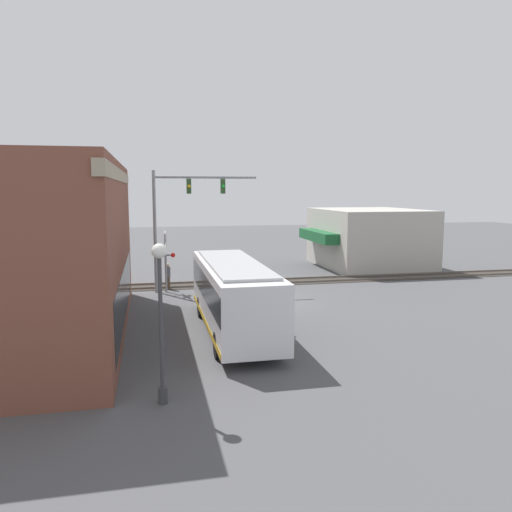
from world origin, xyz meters
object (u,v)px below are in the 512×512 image
object	(u,v)px
city_bus	(233,294)
parked_car_black	(231,263)
crossing_signal	(166,255)
pedestrian_at_crossing	(168,276)
streetlamp	(161,309)
pedestrian_near_bus	(274,312)

from	to	relation	value
city_bus	parked_car_black	distance (m)	16.56
parked_car_black	crossing_signal	bearing A→B (deg)	142.76
crossing_signal	pedestrian_at_crossing	world-z (taller)	crossing_signal
crossing_signal	parked_car_black	xyz separation A→B (m)	(6.85, -5.21, -1.60)
city_bus	parked_car_black	xyz separation A→B (m)	(16.32, -2.60, -1.04)
streetlamp	pedestrian_at_crossing	distance (m)	17.44
city_bus	pedestrian_near_bus	distance (m)	2.00
city_bus	crossing_signal	world-z (taller)	crossing_signal
crossing_signal	streetlamp	bearing A→B (deg)	177.61
crossing_signal	pedestrian_near_bus	xyz separation A→B (m)	(-9.88, -4.38, -1.39)
pedestrian_at_crossing	pedestrian_near_bus	bearing A→B (deg)	-158.51
pedestrian_at_crossing	pedestrian_near_bus	xyz separation A→B (m)	(-10.77, -4.24, 0.06)
city_bus	pedestrian_at_crossing	distance (m)	10.69
parked_car_black	pedestrian_at_crossing	distance (m)	7.82
pedestrian_at_crossing	parked_car_black	bearing A→B (deg)	-40.41
city_bus	pedestrian_at_crossing	bearing A→B (deg)	13.40
parked_car_black	pedestrian_at_crossing	xyz separation A→B (m)	(-5.96, 5.07, 0.14)
city_bus	streetlamp	size ratio (longest dim) A/B	2.16
streetlamp	parked_car_black	distance (m)	24.09
pedestrian_at_crossing	pedestrian_near_bus	size ratio (longest dim) A/B	0.94
streetlamp	pedestrian_near_bus	world-z (taller)	streetlamp
streetlamp	city_bus	bearing A→B (deg)	-25.37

